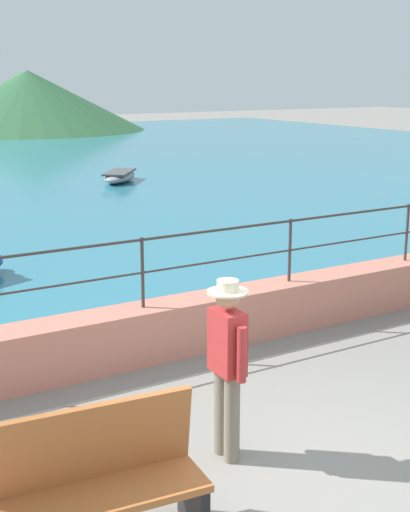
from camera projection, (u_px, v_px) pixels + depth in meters
The scene contains 7 objects.
ground_plane at pixel (300, 475), 6.48m from camera, with size 120.00×120.00×0.00m, color gray.
promenade_wall at pixel (144, 333), 9.05m from camera, with size 20.00×0.56×0.70m, color tan.
railing at pixel (142, 258), 8.81m from camera, with size 18.44×0.04×0.90m.
hill_secondary at pixel (29, 101), 47.03m from camera, with size 15.41×15.41×3.96m, color #33663D.
bench_main at pixel (93, 480), 5.38m from camera, with size 1.75×0.72×1.13m.
person_walking at pixel (227, 361), 6.56m from camera, with size 0.38×0.57×1.75m.
boat_0 at pixel (120, 176), 24.12m from camera, with size 2.12×2.37×0.36m.
Camera 1 is at (-3.72, -4.52, 3.52)m, focal length 50.00 mm.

